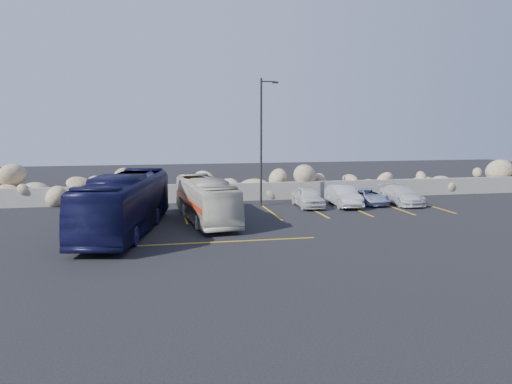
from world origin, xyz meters
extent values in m
plane|color=black|center=(0.00, 0.00, 0.00)|extent=(90.00, 90.00, 0.00)
cube|color=gray|center=(0.00, 12.00, 0.60)|extent=(60.00, 0.40, 1.20)
cube|color=#C19416|center=(-2.50, 7.00, 0.01)|extent=(0.12, 5.00, 0.01)
cube|color=#C19416|center=(2.60, 7.00, 0.01)|extent=(0.12, 5.00, 0.01)
cube|color=#C19416|center=(5.30, 7.00, 0.01)|extent=(0.12, 5.00, 0.01)
cube|color=#C19416|center=(7.90, 7.00, 0.01)|extent=(0.12, 5.00, 0.01)
cube|color=#C19416|center=(10.50, 7.00, 0.01)|extent=(0.12, 5.00, 0.01)
cube|color=#C19416|center=(13.10, 7.00, 0.01)|extent=(0.12, 5.00, 0.01)
cube|color=#C19416|center=(-1.00, 0.20, 0.01)|extent=(8.00, 0.12, 0.01)
cylinder|color=#2A2725|center=(2.50, 9.50, 4.00)|extent=(0.14, 0.14, 8.00)
cylinder|color=#2A2725|center=(2.95, 9.50, 7.80)|extent=(0.90, 0.08, 0.08)
cube|color=#2A2725|center=(3.40, 9.50, 7.75)|extent=(0.35, 0.18, 0.12)
imported|color=beige|center=(-1.45, 5.23, 1.15)|extent=(2.81, 8.43, 2.30)
imported|color=black|center=(-5.53, 3.00, 1.41)|extent=(4.34, 10.42, 2.83)
imported|color=silver|center=(5.32, 8.55, 0.63)|extent=(1.57, 3.72, 1.25)
imported|color=#B6B6BB|center=(7.61, 8.36, 0.66)|extent=(1.60, 4.05, 1.31)
imported|color=silver|center=(11.63, 8.40, 0.60)|extent=(1.70, 4.16, 1.21)
imported|color=#8190B7|center=(9.54, 8.84, 0.51)|extent=(1.99, 3.77, 1.01)
camera|label=1|loc=(-4.09, -21.21, 5.15)|focal=35.00mm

